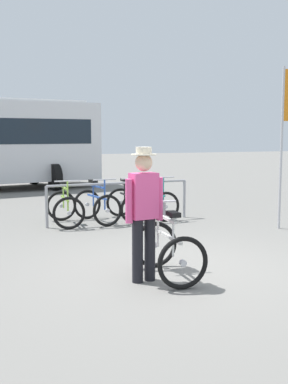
{
  "coord_description": "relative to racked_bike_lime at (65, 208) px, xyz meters",
  "views": [
    {
      "loc": [
        -2.85,
        -5.85,
        1.87
      ],
      "look_at": [
        -0.14,
        0.88,
        1.0
      ],
      "focal_mm": 44.31,
      "sensor_mm": 36.0,
      "label": 1
    }
  ],
  "objects": [
    {
      "name": "racked_bike_black",
      "position": [
        1.4,
        0.04,
        0.0
      ],
      "size": [
        0.67,
        1.11,
        0.97
      ],
      "color": "black",
      "rests_on": "ground"
    },
    {
      "name": "person_with_featured_bike",
      "position": [
        0.09,
        -4.2,
        0.58
      ],
      "size": [
        0.53,
        0.32,
        1.72
      ],
      "color": "black",
      "rests_on": "ground"
    },
    {
      "name": "banner_flag",
      "position": [
        4.05,
        -1.99,
        1.86
      ],
      "size": [
        0.45,
        0.05,
        3.2
      ],
      "color": "#B2B2B7",
      "rests_on": "ground"
    },
    {
      "name": "racked_bike_blue",
      "position": [
        0.7,
        0.02,
        0.0
      ],
      "size": [
        0.82,
        1.2,
        0.98
      ],
      "color": "black",
      "rests_on": "ground"
    },
    {
      "name": "racked_bike_teal",
      "position": [
        2.1,
        0.06,
        0.0
      ],
      "size": [
        0.68,
        1.11,
        0.97
      ],
      "color": "black",
      "rests_on": "ground"
    },
    {
      "name": "racked_bike_lime",
      "position": [
        0.0,
        0.0,
        0.0
      ],
      "size": [
        0.73,
        1.14,
        0.97
      ],
      "color": "black",
      "rests_on": "ground"
    },
    {
      "name": "ground_plane",
      "position": [
        0.73,
        -3.85,
        -0.37
      ],
      "size": [
        80.0,
        80.0,
        0.0
      ],
      "primitive_type": "plane",
      "color": "slate"
    },
    {
      "name": "bike_rack_rail",
      "position": [
        1.16,
        -0.15,
        0.3
      ],
      "size": [
        3.21,
        0.15,
        0.88
      ],
      "color": "#99999E",
      "rests_on": "ground"
    },
    {
      "name": "featured_bicycle",
      "position": [
        0.45,
        -4.05,
        0.12
      ],
      "size": [
        0.73,
        1.23,
        1.09
      ],
      "color": "black",
      "rests_on": "ground"
    }
  ]
}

